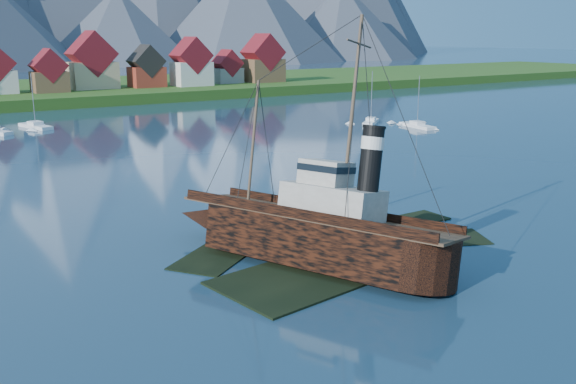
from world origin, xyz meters
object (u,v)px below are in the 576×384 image
sailboat_f (417,126)px  sailboat_e (36,127)px  sailboat_d (371,123)px

sailboat_f → sailboat_e: bearing=154.4°
sailboat_e → sailboat_d: bearing=-43.4°
sailboat_e → sailboat_f: sailboat_e is taller
sailboat_d → sailboat_f: bearing=-14.5°
sailboat_d → sailboat_f: 10.75m
sailboat_d → sailboat_e: same height
sailboat_e → sailboat_f: (67.91, -43.57, -0.01)m
sailboat_e → sailboat_f: 80.69m
sailboat_d → sailboat_e: bearing=-157.5°
sailboat_f → sailboat_d: bearing=122.0°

